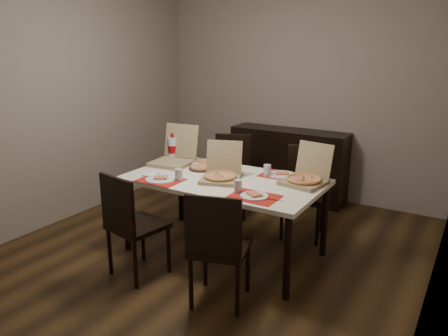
{
  "coord_description": "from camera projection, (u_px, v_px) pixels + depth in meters",
  "views": [
    {
      "loc": [
        2.11,
        -3.32,
        1.96
      ],
      "look_at": [
        0.11,
        -0.01,
        0.85
      ],
      "focal_mm": 35.0,
      "sensor_mm": 36.0,
      "label": 1
    }
  ],
  "objects": [
    {
      "name": "dip_bowl",
      "position": [
        239.0,
        173.0,
        4.16
      ],
      "size": [
        0.12,
        0.12,
        0.03
      ],
      "primitive_type": "imported",
      "rotation": [
        0.0,
        0.0,
        0.15
      ],
      "color": "white",
      "rests_on": "dining_table"
    },
    {
      "name": "chair_far_right",
      "position": [
        305.0,
        188.0,
        4.54
      ],
      "size": [
        0.5,
        0.5,
        0.93
      ],
      "color": "black",
      "rests_on": "ground"
    },
    {
      "name": "pizza_box_center",
      "position": [
        221.0,
        174.0,
        3.98
      ],
      "size": [
        0.44,
        0.46,
        0.34
      ],
      "color": "#8D7751",
      "rests_on": "dining_table"
    },
    {
      "name": "setting_far_right",
      "position": [
        278.0,
        174.0,
        4.12
      ],
      "size": [
        0.48,
        0.3,
        0.11
      ],
      "color": "red",
      "rests_on": "dining_table"
    },
    {
      "name": "setting_far_left",
      "position": [
        204.0,
        162.0,
        4.52
      ],
      "size": [
        0.49,
        0.3,
        0.11
      ],
      "color": "red",
      "rests_on": "dining_table"
    },
    {
      "name": "chair_far_left",
      "position": [
        231.0,
        171.0,
        5.13
      ],
      "size": [
        0.54,
        0.54,
        0.93
      ],
      "color": "black",
      "rests_on": "ground"
    },
    {
      "name": "sideboard",
      "position": [
        288.0,
        164.0,
        5.66
      ],
      "size": [
        1.5,
        0.4,
        0.9
      ],
      "primitive_type": "cube",
      "color": "black",
      "rests_on": "ground"
    },
    {
      "name": "faina_plate",
      "position": [
        202.0,
        168.0,
        4.34
      ],
      "size": [
        0.26,
        0.26,
        0.03
      ],
      "color": "black",
      "rests_on": "dining_table"
    },
    {
      "name": "ground",
      "position": [
        215.0,
        249.0,
        4.32
      ],
      "size": [
        3.8,
        4.0,
        0.02
      ],
      "primitive_type": "cube",
      "color": "#3F2913",
      "rests_on": "ground"
    },
    {
      "name": "chair_near_left",
      "position": [
        130.0,
        222.0,
        3.67
      ],
      "size": [
        0.49,
        0.49,
        0.93
      ],
      "color": "black",
      "rests_on": "ground"
    },
    {
      "name": "napkin_loose",
      "position": [
        220.0,
        179.0,
        4.01
      ],
      "size": [
        0.15,
        0.16,
        0.02
      ],
      "primitive_type": "cube",
      "rotation": [
        0.0,
        0.0,
        1.14
      ],
      "color": "white",
      "rests_on": "dining_table"
    },
    {
      "name": "chair_near_right",
      "position": [
        218.0,
        245.0,
        3.25
      ],
      "size": [
        0.52,
        0.52,
        0.93
      ],
      "color": "black",
      "rests_on": "ground"
    },
    {
      "name": "dining_table",
      "position": [
        224.0,
        185.0,
        4.07
      ],
      "size": [
        1.8,
        1.0,
        0.75
      ],
      "color": "#F4EACD",
      "rests_on": "ground"
    },
    {
      "name": "soda_bottle",
      "position": [
        173.0,
        149.0,
        4.67
      ],
      "size": [
        0.1,
        0.1,
        0.29
      ],
      "color": "silver",
      "rests_on": "dining_table"
    },
    {
      "name": "room_walls",
      "position": [
        238.0,
        67.0,
        4.2
      ],
      "size": [
        3.84,
        4.02,
        2.62
      ],
      "color": "gray",
      "rests_on": "ground"
    },
    {
      "name": "setting_near_left",
      "position": [
        164.0,
        178.0,
        3.99
      ],
      "size": [
        0.45,
        0.3,
        0.11
      ],
      "color": "red",
      "rests_on": "dining_table"
    },
    {
      "name": "pizza_box_right",
      "position": [
        306.0,
        178.0,
        3.88
      ],
      "size": [
        0.4,
        0.44,
        0.35
      ],
      "color": "#8D7751",
      "rests_on": "dining_table"
    },
    {
      "name": "pizza_box_left",
      "position": [
        174.0,
        158.0,
        4.53
      ],
      "size": [
        0.43,
        0.47,
        0.39
      ],
      "color": "#8D7751",
      "rests_on": "dining_table"
    },
    {
      "name": "setting_near_right",
      "position": [
        249.0,
        193.0,
        3.58
      ],
      "size": [
        0.45,
        0.3,
        0.11
      ],
      "color": "red",
      "rests_on": "dining_table"
    }
  ]
}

